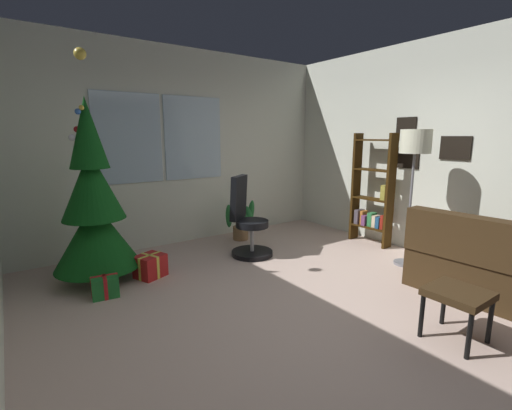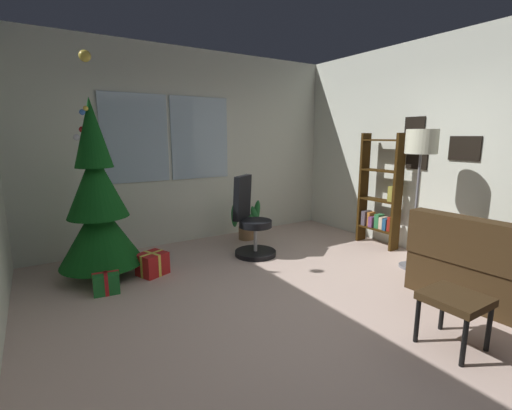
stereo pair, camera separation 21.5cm
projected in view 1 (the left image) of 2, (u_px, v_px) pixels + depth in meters
name	position (u px, v px, depth m)	size (l,w,h in m)	color
ground_plane	(328.00, 322.00, 3.18)	(4.77, 5.83, 0.10)	beige
wall_back_with_windows	(184.00, 148.00, 5.25)	(4.77, 0.12, 2.84)	silver
wall_right_with_frames	(473.00, 151.00, 4.28)	(0.12, 5.83, 2.84)	silver
footstool	(458.00, 298.00, 2.75)	(0.41, 0.42, 0.42)	#372614
holiday_tree	(94.00, 208.00, 3.82)	(0.91, 0.91, 2.47)	#4C331E
gift_box_red	(150.00, 266.00, 4.05)	(0.38, 0.36, 0.27)	red
gift_box_green	(105.00, 286.00, 3.58)	(0.28, 0.28, 0.22)	#1E722D
office_chair	(248.00, 225.00, 4.75)	(0.58, 0.59, 1.08)	black
bookshelf	(372.00, 196.00, 5.22)	(0.18, 0.64, 1.64)	#352109
floor_lamp	(415.00, 151.00, 4.19)	(0.36, 0.36, 1.68)	slate
potted_plant	(242.00, 224.00, 5.47)	(0.50, 0.38, 0.63)	olive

